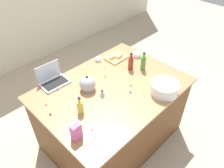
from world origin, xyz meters
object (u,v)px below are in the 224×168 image
(butter_stick_left, at_px, (119,56))
(bottle_soy, at_px, (131,63))
(mixing_bowl_large, at_px, (165,88))
(kettle, at_px, (88,84))
(ramekin_small, at_px, (137,55))
(ramekin_medium, at_px, (98,59))
(kitchen_timer, at_px, (102,93))
(bottle_oil, at_px, (80,107))
(laptop, at_px, (53,79))
(butter_stick_right, at_px, (113,57))
(cutting_board, at_px, (117,58))
(bottle_olive, at_px, (143,63))
(candy_bag, at_px, (76,132))

(butter_stick_left, bearing_deg, bottle_soy, -107.12)
(mixing_bowl_large, bearing_deg, kettle, 130.91)
(kettle, bearing_deg, ramekin_small, 3.09)
(ramekin_medium, distance_m, kitchen_timer, 0.68)
(bottle_oil, height_order, ramekin_small, bottle_oil)
(mixing_bowl_large, xyz_separation_m, butter_stick_left, (0.16, 0.82, -0.03))
(laptop, bearing_deg, butter_stick_right, -10.09)
(cutting_board, xyz_separation_m, butter_stick_left, (0.03, -0.02, 0.03))
(cutting_board, relative_size, ramekin_small, 2.64)
(bottle_olive, bearing_deg, cutting_board, 96.92)
(laptop, relative_size, bottle_soy, 1.40)
(butter_stick_left, relative_size, candy_bag, 0.65)
(bottle_soy, bearing_deg, kitchen_timer, -169.56)
(ramekin_medium, height_order, kitchen_timer, kitchen_timer)
(bottle_olive, height_order, ramekin_small, bottle_olive)
(bottle_olive, distance_m, butter_stick_right, 0.44)
(bottle_olive, relative_size, cutting_board, 0.86)
(bottle_olive, xyz_separation_m, butter_stick_left, (-0.02, 0.38, -0.06))
(bottle_olive, xyz_separation_m, butter_stick_right, (-0.09, 0.43, -0.06))
(bottle_soy, xyz_separation_m, kettle, (-0.63, 0.08, -0.01))
(mixing_bowl_large, relative_size, candy_bag, 1.80)
(butter_stick_right, bearing_deg, kettle, -160.04)
(laptop, height_order, butter_stick_left, laptop)
(bottle_olive, xyz_separation_m, kettle, (-0.73, 0.19, -0.02))
(laptop, height_order, ramekin_medium, laptop)
(mixing_bowl_large, bearing_deg, laptop, 126.50)
(cutting_board, xyz_separation_m, ramekin_medium, (-0.21, 0.13, 0.01))
(kitchen_timer, xyz_separation_m, candy_bag, (-0.53, -0.24, 0.05))
(bottle_olive, height_order, bottle_soy, bottle_olive)
(bottle_oil, xyz_separation_m, ramekin_medium, (0.74, 0.55, -0.06))
(kitchen_timer, height_order, candy_bag, candy_bag)
(kettle, bearing_deg, butter_stick_right, 19.96)
(mixing_bowl_large, bearing_deg, candy_bag, 168.87)
(kettle, xyz_separation_m, candy_bag, (-0.49, -0.43, 0.01))
(mixing_bowl_large, relative_size, kettle, 1.43)
(laptop, distance_m, kettle, 0.43)
(kettle, height_order, butter_stick_right, kettle)
(kitchen_timer, bearing_deg, laptop, 113.06)
(mixing_bowl_large, distance_m, bottle_oil, 0.92)
(ramekin_small, height_order, kitchen_timer, kitchen_timer)
(mixing_bowl_large, xyz_separation_m, candy_bag, (-1.04, 0.20, 0.01))
(laptop, xyz_separation_m, ramekin_small, (1.11, -0.33, -0.02))
(kitchen_timer, bearing_deg, candy_bag, -155.77)
(mixing_bowl_large, height_order, bottle_olive, bottle_olive)
(laptop, bearing_deg, ramekin_small, -16.70)
(mixing_bowl_large, distance_m, butter_stick_left, 0.84)
(butter_stick_left, bearing_deg, cutting_board, 142.68)
(butter_stick_left, distance_m, candy_bag, 1.35)
(bottle_olive, bearing_deg, butter_stick_left, 92.93)
(mixing_bowl_large, height_order, butter_stick_right, mixing_bowl_large)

